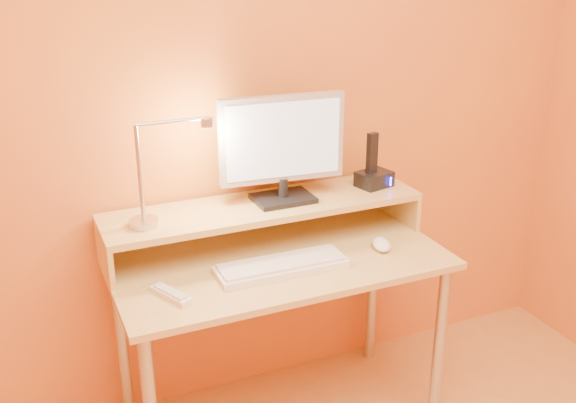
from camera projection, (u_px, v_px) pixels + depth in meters
name	position (u px, v px, depth m)	size (l,w,h in m)	color
wall_back	(246.00, 96.00, 2.48)	(3.00, 0.04, 2.50)	#C96230
desk_leg_fr	(439.00, 348.00, 2.53)	(0.04, 0.04, 0.69)	silver
desk_leg_bl	(123.00, 345.00, 2.54)	(0.04, 0.04, 0.69)	silver
desk_leg_br	(372.00, 289.00, 2.95)	(0.04, 0.04, 0.69)	silver
desk_lower	(280.00, 262.00, 2.40)	(1.20, 0.60, 0.03)	#D8BC74
shelf_riser_left	(104.00, 254.00, 2.28)	(0.02, 0.30, 0.14)	#D8BC74
shelf_riser_right	(398.00, 203.00, 2.72)	(0.02, 0.30, 0.14)	#D8BC74
desk_shelf	(264.00, 207.00, 2.47)	(1.20, 0.30, 0.03)	#D8BC74
monitor_foot	(283.00, 198.00, 2.49)	(0.22, 0.16, 0.02)	black
monitor_neck	(283.00, 187.00, 2.48)	(0.04, 0.04, 0.07)	black
monitor_panel	(282.00, 139.00, 2.42)	(0.47, 0.04, 0.32)	#AEAEB5
monitor_back	(279.00, 137.00, 2.44)	(0.42, 0.01, 0.27)	black
monitor_screen	(284.00, 140.00, 2.40)	(0.43, 0.00, 0.28)	silver
lamp_base	(144.00, 223.00, 2.27)	(0.10, 0.10, 0.03)	silver
lamp_post	(140.00, 174.00, 2.20)	(0.01, 0.01, 0.33)	silver
lamp_arm	(172.00, 121.00, 2.19)	(0.01, 0.01, 0.24)	silver
lamp_head	(207.00, 122.00, 2.24)	(0.04, 0.04, 0.03)	silver
lamp_bulb	(207.00, 127.00, 2.24)	(0.03, 0.03, 0.00)	#FFEAC6
phone_dock	(374.00, 179.00, 2.63)	(0.13, 0.10, 0.06)	black
phone_handset	(372.00, 153.00, 2.59)	(0.04, 0.03, 0.16)	black
phone_led	(391.00, 181.00, 2.61)	(0.01, 0.00, 0.04)	#182CF2
keyboard	(282.00, 266.00, 2.32)	(0.46, 0.15, 0.02)	white
mouse	(381.00, 244.00, 2.47)	(0.07, 0.12, 0.04)	white
remote_control	(171.00, 295.00, 2.14)	(0.04, 0.16, 0.02)	white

